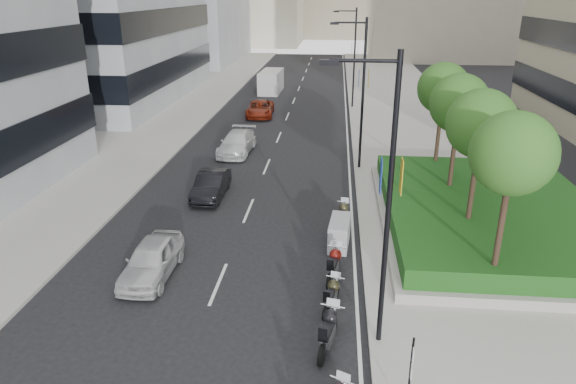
# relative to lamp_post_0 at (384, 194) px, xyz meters

# --- Properties ---
(ground) EXTENTS (160.00, 160.00, 0.00)m
(ground) POSITION_rel_lamp_post_0_xyz_m (-4.14, -1.00, -5.07)
(ground) COLOR black
(ground) RESTS_ON ground
(sidewalk_right) EXTENTS (10.00, 100.00, 0.15)m
(sidewalk_right) POSITION_rel_lamp_post_0_xyz_m (4.86, 29.00, -4.99)
(sidewalk_right) COLOR #9E9B93
(sidewalk_right) RESTS_ON ground
(sidewalk_left) EXTENTS (8.00, 100.00, 0.15)m
(sidewalk_left) POSITION_rel_lamp_post_0_xyz_m (-16.14, 29.00, -4.99)
(sidewalk_left) COLOR #9E9B93
(sidewalk_left) RESTS_ON ground
(lane_edge) EXTENTS (0.12, 100.00, 0.01)m
(lane_edge) POSITION_rel_lamp_post_0_xyz_m (-0.44, 29.00, -5.06)
(lane_edge) COLOR silver
(lane_edge) RESTS_ON ground
(lane_centre) EXTENTS (0.12, 100.00, 0.01)m
(lane_centre) POSITION_rel_lamp_post_0_xyz_m (-5.64, 29.00, -5.06)
(lane_centre) COLOR silver
(lane_centre) RESTS_ON ground
(planter) EXTENTS (10.00, 14.00, 0.40)m
(planter) POSITION_rel_lamp_post_0_xyz_m (5.86, 9.00, -4.72)
(planter) COLOR #9C9791
(planter) RESTS_ON sidewalk_right
(hedge) EXTENTS (9.40, 13.40, 0.80)m
(hedge) POSITION_rel_lamp_post_0_xyz_m (5.86, 9.00, -4.12)
(hedge) COLOR #164012
(hedge) RESTS_ON planter
(tree_0) EXTENTS (2.80, 2.80, 6.30)m
(tree_0) POSITION_rel_lamp_post_0_xyz_m (4.36, 3.00, 0.36)
(tree_0) COLOR #332319
(tree_0) RESTS_ON planter
(tree_1) EXTENTS (2.80, 2.80, 6.30)m
(tree_1) POSITION_rel_lamp_post_0_xyz_m (4.36, 7.00, 0.36)
(tree_1) COLOR #332319
(tree_1) RESTS_ON planter
(tree_2) EXTENTS (2.80, 2.80, 6.30)m
(tree_2) POSITION_rel_lamp_post_0_xyz_m (4.36, 11.00, 0.36)
(tree_2) COLOR #332319
(tree_2) RESTS_ON planter
(tree_3) EXTENTS (2.80, 2.80, 6.30)m
(tree_3) POSITION_rel_lamp_post_0_xyz_m (4.36, 15.00, 0.36)
(tree_3) COLOR #332319
(tree_3) RESTS_ON planter
(lamp_post_0) EXTENTS (2.34, 0.45, 9.00)m
(lamp_post_0) POSITION_rel_lamp_post_0_xyz_m (0.00, 0.00, 0.00)
(lamp_post_0) COLOR black
(lamp_post_0) RESTS_ON ground
(lamp_post_1) EXTENTS (2.34, 0.45, 9.00)m
(lamp_post_1) POSITION_rel_lamp_post_0_xyz_m (0.00, 17.00, 0.00)
(lamp_post_1) COLOR black
(lamp_post_1) RESTS_ON ground
(lamp_post_2) EXTENTS (2.34, 0.45, 9.00)m
(lamp_post_2) POSITION_rel_lamp_post_0_xyz_m (0.00, 35.00, 0.00)
(lamp_post_2) COLOR black
(lamp_post_2) RESTS_ON ground
(parking_sign) EXTENTS (0.06, 0.32, 2.50)m
(parking_sign) POSITION_rel_lamp_post_0_xyz_m (0.66, -3.00, -3.61)
(parking_sign) COLOR black
(parking_sign) RESTS_ON ground
(motorcycle_2) EXTENTS (0.81, 2.30, 1.16)m
(motorcycle_2) POSITION_rel_lamp_post_0_xyz_m (-1.42, -0.31, -4.45)
(motorcycle_2) COLOR black
(motorcycle_2) RESTS_ON ground
(motorcycle_3) EXTENTS (0.75, 1.96, 1.00)m
(motorcycle_3) POSITION_rel_lamp_post_0_xyz_m (-1.34, 1.79, -4.53)
(motorcycle_3) COLOR black
(motorcycle_3) RESTS_ON ground
(motorcycle_4) EXTENTS (0.75, 2.20, 1.10)m
(motorcycle_4) POSITION_rel_lamp_post_0_xyz_m (-1.28, 3.86, -4.48)
(motorcycle_4) COLOR black
(motorcycle_4) RESTS_ON ground
(motorcycle_5) EXTENTS (1.00, 2.14, 1.23)m
(motorcycle_5) POSITION_rel_lamp_post_0_xyz_m (-1.08, 6.55, -4.45)
(motorcycle_5) COLOR black
(motorcycle_5) RESTS_ON ground
(motorcycle_6) EXTENTS (0.69, 2.07, 1.04)m
(motorcycle_6) POSITION_rel_lamp_post_0_xyz_m (-0.93, 8.65, -4.51)
(motorcycle_6) COLOR black
(motorcycle_6) RESTS_ON ground
(car_a) EXTENTS (1.71, 4.16, 1.41)m
(car_a) POSITION_rel_lamp_post_0_xyz_m (-8.30, 3.36, -4.36)
(car_a) COLOR #BEBDC0
(car_a) RESTS_ON ground
(car_b) EXTENTS (1.43, 4.10, 1.35)m
(car_b) POSITION_rel_lamp_post_0_xyz_m (-7.94, 11.68, -4.39)
(car_b) COLOR black
(car_b) RESTS_ON ground
(car_c) EXTENTS (2.23, 5.01, 1.43)m
(car_c) POSITION_rel_lamp_post_0_xyz_m (-8.03, 19.73, -4.35)
(car_c) COLOR silver
(car_c) RESTS_ON ground
(car_d) EXTENTS (2.52, 4.99, 1.35)m
(car_d) POSITION_rel_lamp_post_0_xyz_m (-8.05, 30.85, -4.39)
(car_d) COLOR maroon
(car_d) RESTS_ON ground
(delivery_van) EXTENTS (2.28, 5.54, 2.30)m
(delivery_van) POSITION_rel_lamp_post_0_xyz_m (-8.52, 42.24, -3.99)
(delivery_van) COLOR silver
(delivery_van) RESTS_ON ground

